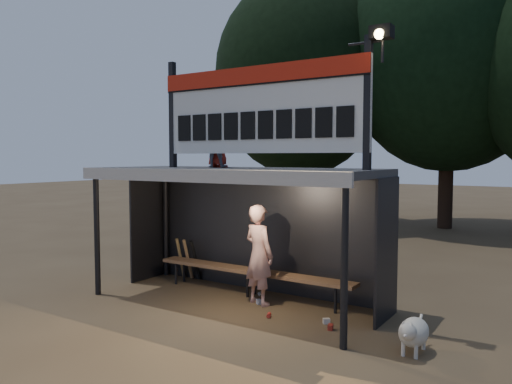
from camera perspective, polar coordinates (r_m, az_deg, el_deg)
ground at (r=8.79m, az=-2.57°, el=-12.56°), size 80.00×80.00×0.00m
player at (r=8.53m, az=0.34°, el=-7.16°), size 0.71×0.57×1.71m
child_a at (r=8.85m, az=-4.71°, el=5.72°), size 0.53×0.47×0.90m
child_b at (r=8.94m, az=-4.33°, el=5.89°), size 0.53×0.40×0.96m
dugout_shelter at (r=8.65m, az=-1.67°, el=-0.37°), size 5.10×2.08×2.32m
scoreboard_assembly at (r=8.15m, az=0.56°, el=9.77°), size 4.10×0.27×1.99m
bench at (r=9.12m, az=-0.55°, el=-9.13°), size 4.00×0.35×0.48m
tree_left at (r=19.30m, az=5.11°, el=12.95°), size 6.46×6.46×9.27m
tree_mid at (r=19.13m, az=21.21°, el=14.77°), size 7.22×7.22×10.36m
dog at (r=6.89m, az=17.50°, el=-15.04°), size 0.36×0.81×0.49m
bats at (r=10.35m, az=-7.79°, el=-7.60°), size 0.48×0.32×0.84m
litter at (r=8.25m, az=3.62°, el=-13.40°), size 1.91×1.13×0.08m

